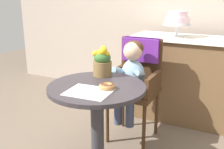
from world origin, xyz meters
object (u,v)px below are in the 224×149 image
tiered_cake_stand (177,20)px  wicker_chair (138,72)px  flower_vase (102,62)px  seated_child (131,73)px  cafe_table (97,112)px  donut_front (107,86)px

tiered_cake_stand → wicker_chair: bearing=-108.5°
tiered_cake_stand → flower_vase: bearing=-107.2°
wicker_chair → tiered_cake_stand: bearing=74.0°
seated_child → tiered_cake_stand: tiered_cake_stand is taller
wicker_chair → seated_child: (0.00, -0.16, 0.04)m
wicker_chair → seated_child: bearing=-87.5°
cafe_table → donut_front: bearing=-16.9°
cafe_table → seated_child: (0.05, 0.54, 0.17)m
seated_child → wicker_chair: bearing=90.0°
seated_child → donut_front: seated_child is taller
donut_front → wicker_chair: bearing=94.2°
seated_child → tiered_cake_stand: 0.88m
seated_child → tiered_cake_stand: bearing=75.1°
donut_front → tiered_cake_stand: tiered_cake_stand is taller
wicker_chair → seated_child: size_ratio=1.31×
flower_vase → donut_front: bearing=-55.8°
seated_child → donut_front: size_ratio=6.18×
seated_child → flower_vase: 0.37m
seated_child → donut_front: bearing=-84.7°
cafe_table → wicker_chair: 0.71m
donut_front → tiered_cake_stand: 1.38m
wicker_chair → seated_child: seated_child is taller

